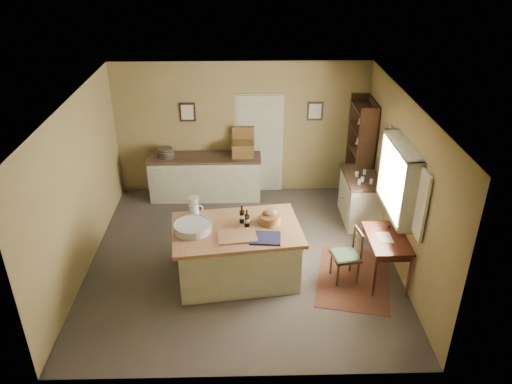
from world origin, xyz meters
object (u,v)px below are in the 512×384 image
work_island (236,252)px  right_cabinet (360,198)px  sideboard (206,175)px  shelving_unit (363,152)px  desk_chair (346,256)px  writing_desk (387,243)px

work_island → right_cabinet: (2.29, 1.74, -0.02)m
sideboard → right_cabinet: sideboard is taller
work_island → shelving_unit: shelving_unit is taller
work_island → right_cabinet: 2.87m
desk_chair → writing_desk: bearing=-9.8°
desk_chair → shelving_unit: shelving_unit is taller
sideboard → shelving_unit: 3.14m
desk_chair → shelving_unit: bearing=64.1°
shelving_unit → right_cabinet: bearing=-101.3°
shelving_unit → writing_desk: bearing=-93.4°
work_island → shelving_unit: bearing=38.4°
right_cabinet → shelving_unit: 0.98m
right_cabinet → shelving_unit: shelving_unit is taller
sideboard → desk_chair: size_ratio=2.61×
desk_chair → right_cabinet: 1.92m
desk_chair → right_cabinet: right_cabinet is taller
desk_chair → shelving_unit: size_ratio=0.41×
sideboard → right_cabinet: (2.93, -0.97, -0.02)m
right_cabinet → work_island: bearing=-142.8°
sideboard → shelving_unit: bearing=-3.7°
shelving_unit → sideboard: bearing=176.3°
work_island → writing_desk: work_island is taller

